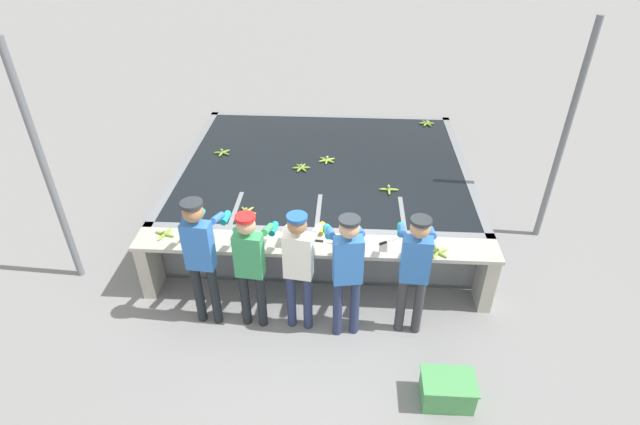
{
  "coord_description": "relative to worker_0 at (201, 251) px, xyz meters",
  "views": [
    {
      "loc": [
        0.34,
        -4.59,
        4.52
      ],
      "look_at": [
        0.0,
        1.29,
        0.59
      ],
      "focal_mm": 28.0,
      "sensor_mm": 36.0,
      "label": 1
    }
  ],
  "objects": [
    {
      "name": "ground_plane",
      "position": [
        1.25,
        0.26,
        -1.05
      ],
      "size": [
        80.0,
        80.0,
        0.0
      ],
      "primitive_type": "plane",
      "color": "gray",
      "rests_on": "ground"
    },
    {
      "name": "wash_tank",
      "position": [
        1.25,
        2.59,
        -0.64
      ],
      "size": [
        4.46,
        3.78,
        0.84
      ],
      "color": "gray",
      "rests_on": "ground"
    },
    {
      "name": "work_ledge",
      "position": [
        1.25,
        0.49,
        -0.45
      ],
      "size": [
        4.46,
        0.45,
        0.84
      ],
      "color": "#B7B2A3",
      "rests_on": "ground"
    },
    {
      "name": "worker_0",
      "position": [
        0.0,
        0.0,
        0.0
      ],
      "size": [
        0.44,
        0.74,
        1.72
      ],
      "color": "#1E2328",
      "rests_on": "ground"
    },
    {
      "name": "worker_1",
      "position": [
        0.56,
        -0.01,
        -0.1
      ],
      "size": [
        0.45,
        0.73,
        1.58
      ],
      "color": "#1E2328",
      "rests_on": "ground"
    },
    {
      "name": "worker_2",
      "position": [
        1.11,
        -0.02,
        -0.08
      ],
      "size": [
        0.46,
        0.73,
        1.61
      ],
      "color": "navy",
      "rests_on": "ground"
    },
    {
      "name": "worker_3",
      "position": [
        1.65,
        -0.09,
        -0.06
      ],
      "size": [
        0.48,
        0.74,
        1.65
      ],
      "color": "navy",
      "rests_on": "ground"
    },
    {
      "name": "worker_4",
      "position": [
        2.4,
        -0.02,
        -0.08
      ],
      "size": [
        0.43,
        0.72,
        1.62
      ],
      "color": "#38383D",
      "rests_on": "ground"
    },
    {
      "name": "banana_bunch_floating_0",
      "position": [
        0.92,
        2.37,
        -0.2
      ],
      "size": [
        0.28,
        0.27,
        0.08
      ],
      "color": "#75A333",
      "rests_on": "wash_tank"
    },
    {
      "name": "banana_bunch_floating_1",
      "position": [
        3.03,
        4.17,
        -0.2
      ],
      "size": [
        0.28,
        0.26,
        0.08
      ],
      "color": "#75A333",
      "rests_on": "wash_tank"
    },
    {
      "name": "banana_bunch_floating_2",
      "position": [
        2.22,
        1.8,
        -0.2
      ],
      "size": [
        0.28,
        0.28,
        0.08
      ],
      "color": "#93BC3D",
      "rests_on": "wash_tank"
    },
    {
      "name": "banana_bunch_floating_3",
      "position": [
        -0.4,
        2.8,
        -0.2
      ],
      "size": [
        0.27,
        0.28,
        0.08
      ],
      "color": "#75A333",
      "rests_on": "wash_tank"
    },
    {
      "name": "banana_bunch_floating_4",
      "position": [
        1.3,
        2.64,
        -0.2
      ],
      "size": [
        0.27,
        0.28,
        0.08
      ],
      "color": "#93BC3D",
      "rests_on": "wash_tank"
    },
    {
      "name": "banana_bunch_floating_5",
      "position": [
        0.3,
        1.11,
        -0.2
      ],
      "size": [
        0.28,
        0.27,
        0.08
      ],
      "color": "#8CB738",
      "rests_on": "wash_tank"
    },
    {
      "name": "banana_bunch_ledge_0",
      "position": [
        -0.62,
        0.55,
        -0.2
      ],
      "size": [
        0.28,
        0.28,
        0.08
      ],
      "color": "#7FAD33",
      "rests_on": "work_ledge"
    },
    {
      "name": "banana_bunch_ledge_1",
      "position": [
        2.72,
        0.39,
        -0.2
      ],
      "size": [
        0.27,
        0.27,
        0.08
      ],
      "color": "#93BC3D",
      "rests_on": "work_ledge"
    },
    {
      "name": "knife_0",
      "position": [
        1.37,
        0.53,
        -0.21
      ],
      "size": [
        0.35,
        0.07,
        0.02
      ],
      "color": "silver",
      "rests_on": "work_ledge"
    },
    {
      "name": "knife_1",
      "position": [
        2.14,
        0.58,
        -0.21
      ],
      "size": [
        0.31,
        0.22,
        0.02
      ],
      "color": "silver",
      "rests_on": "work_ledge"
    },
    {
      "name": "crate",
      "position": [
        2.72,
        -1.02,
        -0.89
      ],
      "size": [
        0.55,
        0.39,
        0.32
      ],
      "color": "#4C9E56",
      "rests_on": "ground"
    },
    {
      "name": "support_post_left",
      "position": [
        -2.0,
        0.71,
        0.55
      ],
      "size": [
        0.09,
        0.09,
        3.2
      ],
      "color": "slate",
      "rests_on": "ground"
    },
    {
      "name": "support_post_right",
      "position": [
        4.55,
        2.04,
        0.55
      ],
      "size": [
        0.09,
        0.09,
        3.2
      ],
      "color": "slate",
      "rests_on": "ground"
    }
  ]
}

